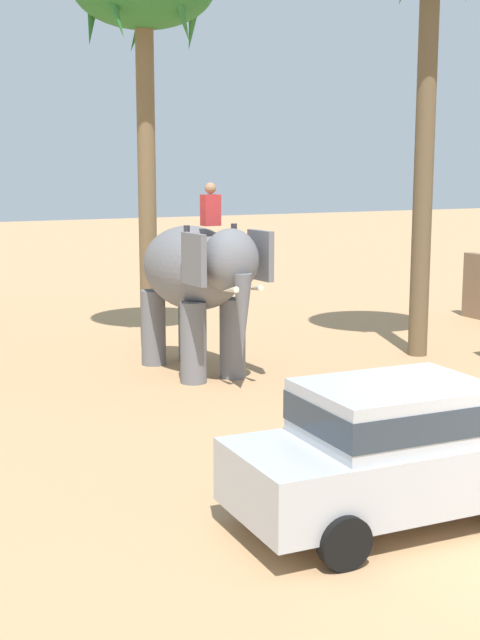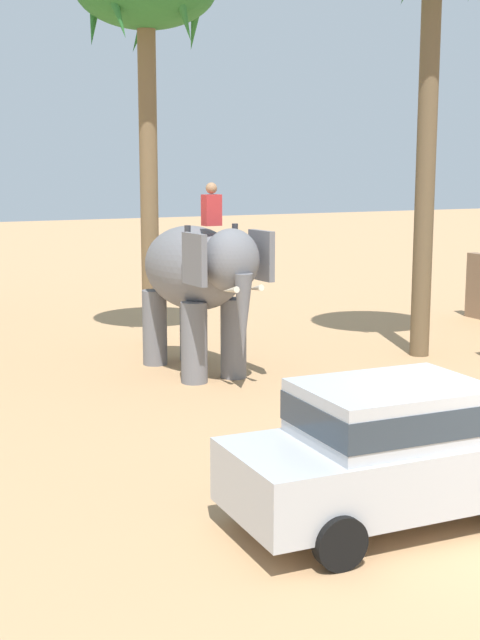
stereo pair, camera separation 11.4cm
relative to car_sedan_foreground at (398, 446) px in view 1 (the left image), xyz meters
name	(u,v)px [view 1 (the left image)]	position (x,y,z in m)	size (l,w,h in m)	color
car_sedan_foreground	(398,446)	(0.00, 0.00, 0.00)	(4.17, 2.01, 1.70)	#B7BABF
elephant_with_mahout	(197,277)	(1.01, 8.04, 1.06)	(1.78, 3.92, 3.88)	slate
palm_tree_near_hut	(144,1)	(1.17, 11.16, 6.87)	(3.20, 3.20, 9.00)	brown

